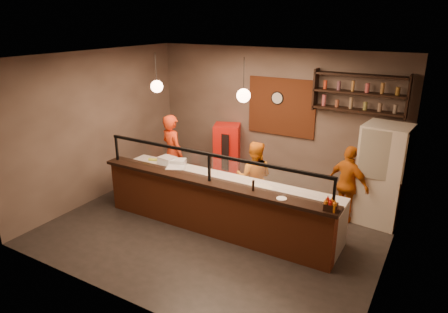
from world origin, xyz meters
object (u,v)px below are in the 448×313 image
Objects in this scene: wall_clock at (278,98)px; cook_left at (173,153)px; pizza_dough at (259,188)px; cook_right at (348,184)px; cook_mid at (254,178)px; fridge at (382,175)px; red_cooler at (227,152)px; pepper_mill at (253,186)px; condiment_caddy at (331,207)px.

cook_left is (-1.88, -1.51, -1.20)m from wall_clock.
cook_left is at bearing 162.47° from pizza_dough.
cook_right is 1.85m from pizza_dough.
cook_mid is 2.46m from fridge.
wall_clock is at bearing -3.18° from cook_right.
cook_right is 0.79× the size of fridge.
cook_left is 1.29× the size of red_cooler.
pepper_mill is (0.11, -0.45, 0.25)m from pizza_dough.
wall_clock is at bearing 126.75° from condiment_caddy.
cook_mid is at bearing -82.10° from wall_clock.
pepper_mill is (0.55, -1.19, 0.39)m from cook_mid.
cook_left is 4.45m from fridge.
pepper_mill is at bearing 97.31° from cook_mid.
fridge is (4.38, 0.82, 0.08)m from cook_left.
pepper_mill is at bearing 79.89° from cook_right.
cook_right is 3.16m from red_cooler.
fridge reaches higher than cook_right.
fridge is at bearing 50.02° from pepper_mill.
cook_right is 7.59× the size of condiment_caddy.
cook_right reaches higher than red_cooler.
pepper_mill is at bearing 177.51° from condiment_caddy.
pepper_mill is (2.64, -1.25, 0.26)m from cook_left.
pepper_mill is (-1.33, 0.06, 0.04)m from condiment_caddy.
cook_right is 8.17× the size of pepper_mill.
cook_left reaches higher than pepper_mill.
cook_right is at bearing 94.71° from condiment_caddy.
fridge is at bearing 41.36° from pizza_dough.
fridge reaches higher than pepper_mill.
red_cooler is 2.78× the size of pizza_dough.
fridge is 1.40× the size of red_cooler.
fridge is (2.50, -0.69, -1.12)m from wall_clock.
cook_left is at bearing 31.43° from cook_right.
cook_mid is 1.36m from pepper_mill.
pizza_dough is (1.79, -2.00, 0.21)m from red_cooler.
condiment_caddy is at bearing -19.34° from pizza_dough.
condiment_caddy is (1.88, -1.24, 0.36)m from cook_mid.
wall_clock reaches higher than pizza_dough.
fridge is (0.55, 0.31, 0.21)m from cook_right.
cook_right is 2.16m from pepper_mill.
pizza_dough is (-1.84, -1.62, -0.08)m from fridge.
cook_right is (3.83, 0.51, -0.13)m from cook_left.
cook_right is 0.66m from fridge.
red_cooler is 6.88× the size of condiment_caddy.
wall_clock reaches higher than cook_left.
condiment_caddy is (0.15, -1.82, 0.34)m from cook_right.
wall_clock is 2.69m from cook_left.
wall_clock is 1.83m from red_cooler.
cook_left is 1.17× the size of cook_right.
pizza_dough is (2.54, -0.80, 0.01)m from cook_left.
cook_left is 1.42m from red_cooler.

